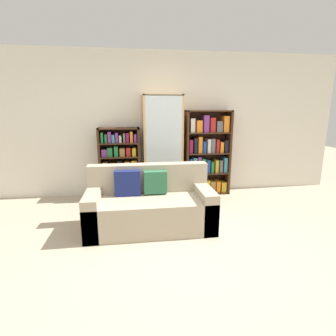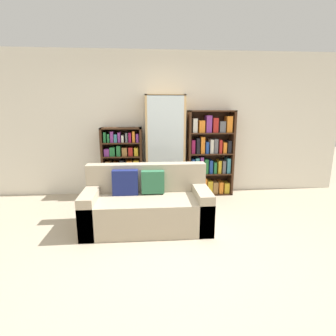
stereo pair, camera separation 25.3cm
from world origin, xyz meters
TOP-DOWN VIEW (x-y plane):
  - ground_plane at (0.00, 0.00)m, footprint 16.00×16.00m
  - wall_back at (0.00, 2.32)m, footprint 7.01×0.06m
  - couch at (-0.38, 0.73)m, footprint 1.74×0.81m
  - bookshelf_left at (-0.84, 2.12)m, footprint 0.75×0.32m
  - display_cabinet at (-0.03, 2.10)m, footprint 0.73×0.36m
  - bookshelf_right at (0.84, 2.12)m, footprint 0.88×0.32m
  - wine_bottle at (0.33, 1.52)m, footprint 0.08×0.08m

SIDE VIEW (x-z plane):
  - ground_plane at x=0.00m, z-range 0.00..0.00m
  - wine_bottle at x=0.33m, z-range -0.04..0.37m
  - couch at x=-0.38m, z-range -0.12..0.74m
  - bookshelf_left at x=-0.84m, z-range -0.02..1.29m
  - bookshelf_right at x=0.84m, z-range -0.03..1.59m
  - display_cabinet at x=-0.03m, z-range 0.00..1.90m
  - wall_back at x=0.00m, z-range 0.00..2.70m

